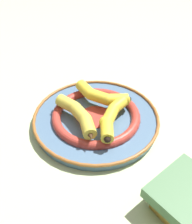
{
  "coord_description": "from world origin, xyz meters",
  "views": [
    {
      "loc": [
        0.61,
        0.09,
        0.55
      ],
      "look_at": [
        0.02,
        -0.04,
        0.04
      ],
      "focal_mm": 42.0,
      "sensor_mm": 36.0,
      "label": 1
    }
  ],
  "objects_px": {
    "banana_b": "(113,115)",
    "banana_c": "(79,115)",
    "banana_a": "(99,95)",
    "decorative_bowl": "(96,118)"
  },
  "relations": [
    {
      "from": "decorative_bowl",
      "to": "banana_b",
      "type": "bearing_deg",
      "value": 67.73
    },
    {
      "from": "decorative_bowl",
      "to": "banana_a",
      "type": "distance_m",
      "value": 0.08
    },
    {
      "from": "banana_b",
      "to": "banana_c",
      "type": "relative_size",
      "value": 1.27
    },
    {
      "from": "banana_a",
      "to": "banana_c",
      "type": "distance_m",
      "value": 0.11
    },
    {
      "from": "decorative_bowl",
      "to": "banana_b",
      "type": "xyz_separation_m",
      "value": [
        0.02,
        0.05,
        0.04
      ]
    },
    {
      "from": "banana_a",
      "to": "banana_c",
      "type": "relative_size",
      "value": 1.17
    },
    {
      "from": "banana_c",
      "to": "decorative_bowl",
      "type": "bearing_deg",
      "value": -88.67
    },
    {
      "from": "banana_a",
      "to": "banana_b",
      "type": "bearing_deg",
      "value": -40.18
    },
    {
      "from": "banana_a",
      "to": "banana_b",
      "type": "relative_size",
      "value": 0.93
    },
    {
      "from": "banana_b",
      "to": "banana_c",
      "type": "height_order",
      "value": "banana_c"
    }
  ]
}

